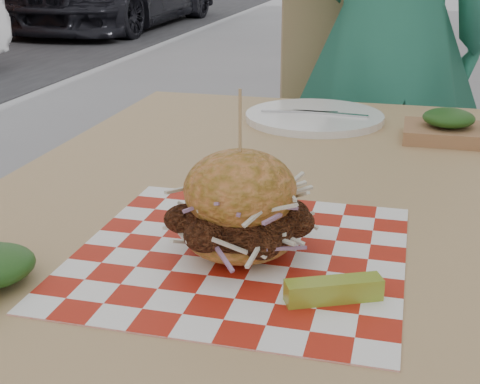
% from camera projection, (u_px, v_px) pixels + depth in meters
% --- Properties ---
extents(diner, '(0.70, 0.55, 1.67)m').
position_uv_depth(diner, '(389.00, 40.00, 1.77)').
color(diner, '#2A795F').
rests_on(diner, ground).
extents(patio_table, '(0.80, 1.20, 0.75)m').
position_uv_depth(patio_table, '(270.00, 244.00, 0.96)').
color(patio_table, tan).
rests_on(patio_table, ground).
extents(patio_chair, '(0.53, 0.54, 0.95)m').
position_uv_depth(patio_chair, '(334.00, 131.00, 1.99)').
color(patio_chair, tan).
rests_on(patio_chair, ground).
extents(paper_liner, '(0.36, 0.36, 0.00)m').
position_uv_depth(paper_liner, '(240.00, 254.00, 0.75)').
color(paper_liner, '#B42112').
rests_on(paper_liner, patio_table).
extents(sandwich, '(0.16, 0.16, 0.19)m').
position_uv_depth(sandwich, '(240.00, 210.00, 0.73)').
color(sandwich, '#C47537').
rests_on(sandwich, paper_liner).
extents(pickle_spear, '(0.10, 0.06, 0.02)m').
position_uv_depth(pickle_spear, '(334.00, 290.00, 0.64)').
color(pickle_spear, '#9AAA31').
rests_on(pickle_spear, paper_liner).
extents(place_setting, '(0.27, 0.27, 0.02)m').
position_uv_depth(place_setting, '(314.00, 117.00, 1.31)').
color(place_setting, white).
rests_on(place_setting, patio_table).
extents(kraft_tray, '(0.15, 0.12, 0.06)m').
position_uv_depth(kraft_tray, '(448.00, 128.00, 1.17)').
color(kraft_tray, '#9B6C46').
rests_on(kraft_tray, patio_table).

